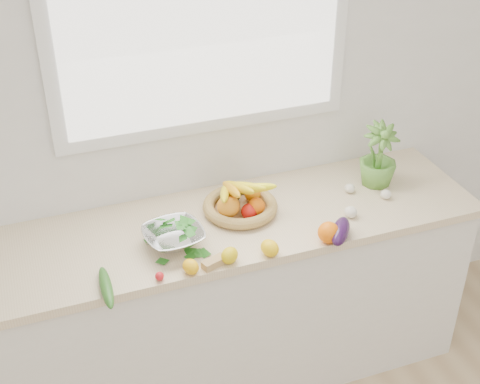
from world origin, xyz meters
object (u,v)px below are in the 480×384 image
object	(u,v)px
apple	(249,211)
cucumber	(106,287)
fruit_basket	(239,202)
eggplant	(341,231)
potted_herb	(378,156)
colander_with_spinach	(173,233)

from	to	relation	value
apple	cucumber	xyz separation A→B (m)	(-0.67, -0.27, -0.01)
apple	fruit_basket	xyz separation A→B (m)	(-0.02, 0.06, 0.01)
eggplant	cucumber	bearing A→B (deg)	180.00
cucumber	fruit_basket	bearing A→B (deg)	27.08
cucumber	potted_herb	distance (m)	1.38
apple	potted_herb	distance (m)	0.67
apple	colander_with_spinach	bearing A→B (deg)	-167.13
cucumber	fruit_basket	distance (m)	0.73
apple	eggplant	xyz separation A→B (m)	(0.30, -0.27, 0.00)
apple	fruit_basket	distance (m)	0.07
cucumber	apple	bearing A→B (deg)	21.87
colander_with_spinach	fruit_basket	bearing A→B (deg)	23.19
apple	cucumber	world-z (taller)	apple
apple	eggplant	bearing A→B (deg)	-41.87
apple	eggplant	distance (m)	0.40
eggplant	fruit_basket	world-z (taller)	fruit_basket
colander_with_spinach	potted_herb	bearing A→B (deg)	8.37
fruit_basket	colander_with_spinach	bearing A→B (deg)	-156.81
cucumber	potted_herb	bearing A→B (deg)	14.22
eggplant	fruit_basket	xyz separation A→B (m)	(-0.32, 0.33, 0.01)
apple	colander_with_spinach	size ratio (longest dim) A/B	0.26
fruit_basket	colander_with_spinach	size ratio (longest dim) A/B	1.54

